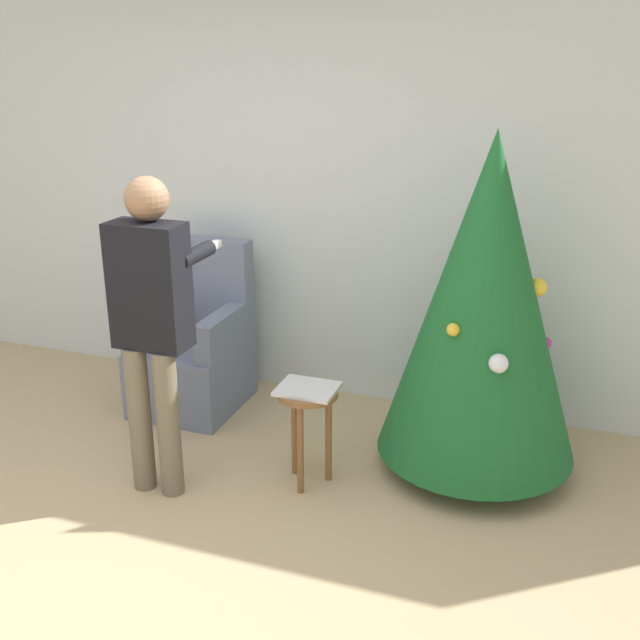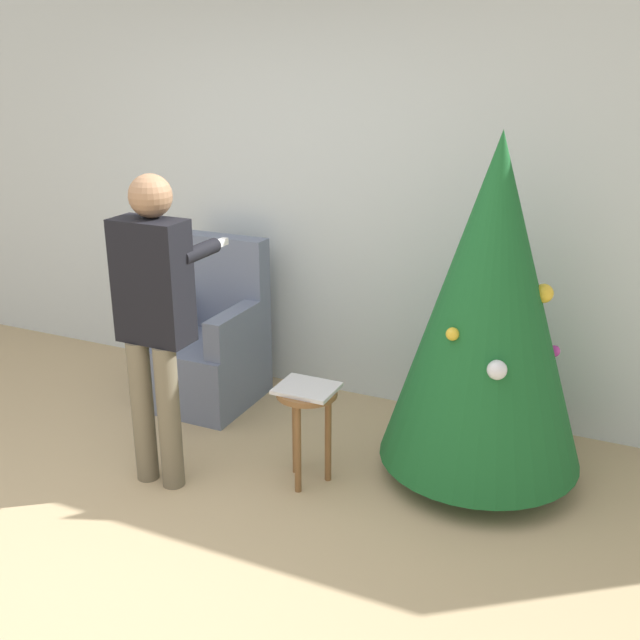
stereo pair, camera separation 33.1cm
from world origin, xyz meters
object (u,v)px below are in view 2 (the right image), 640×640
object	(u,v)px
christmas_tree	(490,305)
person_standing	(154,307)
armchair	(210,346)
side_stool	(307,411)

from	to	relation	value
christmas_tree	person_standing	size ratio (longest dim) A/B	1.13
armchair	side_stool	size ratio (longest dim) A/B	1.97
armchair	person_standing	distance (m)	1.18
person_standing	armchair	bearing A→B (deg)	108.31
christmas_tree	armchair	size ratio (longest dim) A/B	1.74
armchair	side_stool	bearing A→B (deg)	-33.11
christmas_tree	person_standing	world-z (taller)	christmas_tree
armchair	side_stool	xyz separation A→B (m)	(1.04, -0.68, 0.05)
christmas_tree	person_standing	xyz separation A→B (m)	(-1.55, -0.74, -0.01)
christmas_tree	side_stool	bearing A→B (deg)	-150.59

